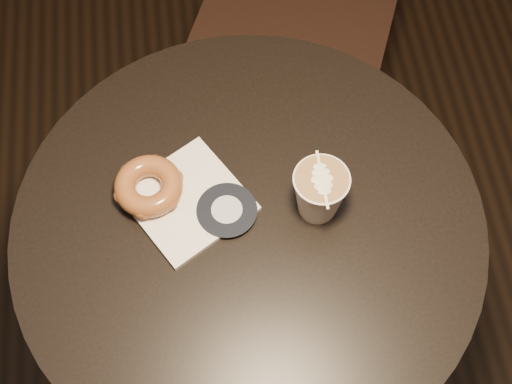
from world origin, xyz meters
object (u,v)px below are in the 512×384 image
at_px(pastry_bag, 188,201).
at_px(doughnut, 149,186).
at_px(latte_cup, 319,193).
at_px(cafe_table, 250,271).

xyz_separation_m(pastry_bag, doughnut, (-0.05, 0.02, 0.02)).
bearing_deg(pastry_bag, latte_cup, -40.96).
height_order(pastry_bag, doughnut, doughnut).
distance_m(cafe_table, latte_cup, 0.27).
bearing_deg(doughnut, pastry_bag, -21.07).
distance_m(doughnut, latte_cup, 0.25).
bearing_deg(latte_cup, cafe_table, -173.88).
xyz_separation_m(cafe_table, doughnut, (-0.14, 0.07, 0.22)).
height_order(pastry_bag, latte_cup, latte_cup).
bearing_deg(latte_cup, pastry_bag, 170.09).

